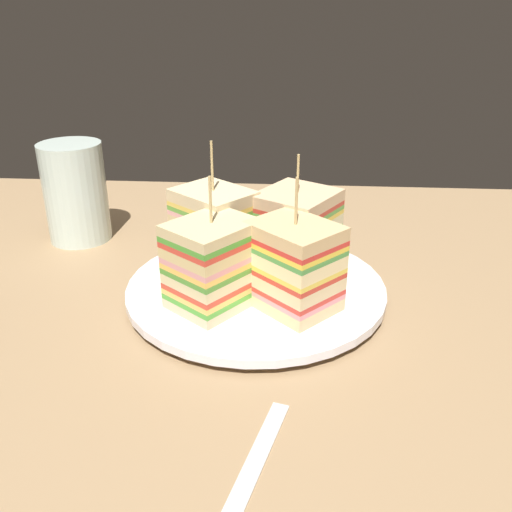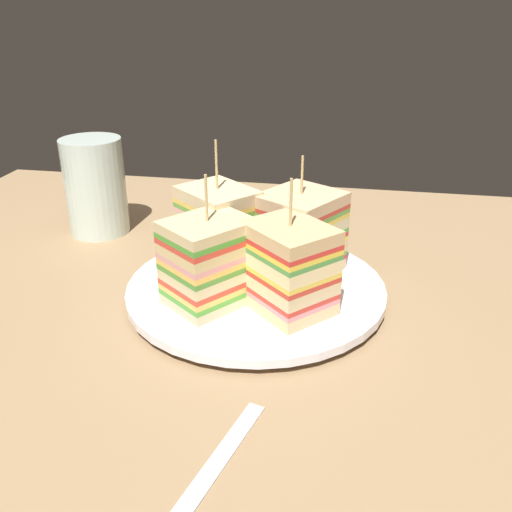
% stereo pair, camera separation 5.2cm
% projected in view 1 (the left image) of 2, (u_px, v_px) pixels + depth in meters
% --- Properties ---
extents(ground_plane, '(0.96, 0.72, 0.02)m').
position_uv_depth(ground_plane, '(256.00, 306.00, 0.54)').
color(ground_plane, '#987954').
extents(plate, '(0.25, 0.25, 0.01)m').
position_uv_depth(plate, '(256.00, 289.00, 0.54)').
color(plate, white).
rests_on(plate, ground_plane).
extents(sandwich_wedge_0, '(0.09, 0.09, 0.13)m').
position_uv_depth(sandwich_wedge_0, '(215.00, 231.00, 0.54)').
color(sandwich_wedge_0, beige).
rests_on(sandwich_wedge_0, plate).
extents(sandwich_wedge_1, '(0.09, 0.09, 0.12)m').
position_uv_depth(sandwich_wedge_1, '(213.00, 264.00, 0.48)').
color(sandwich_wedge_1, beige).
rests_on(sandwich_wedge_1, plate).
extents(sandwich_wedge_2, '(0.09, 0.09, 0.12)m').
position_uv_depth(sandwich_wedge_2, '(294.00, 266.00, 0.48)').
color(sandwich_wedge_2, '#DBC185').
rests_on(sandwich_wedge_2, plate).
extents(sandwich_wedge_3, '(0.09, 0.10, 0.12)m').
position_uv_depth(sandwich_wedge_3, '(296.00, 232.00, 0.55)').
color(sandwich_wedge_3, '#DFBB89').
rests_on(sandwich_wedge_3, plate).
extents(chip_pile, '(0.08, 0.07, 0.03)m').
position_uv_depth(chip_pile, '(255.00, 263.00, 0.54)').
color(chip_pile, '#DEB569').
rests_on(chip_pile, plate).
extents(drinking_glass, '(0.07, 0.07, 0.12)m').
position_uv_depth(drinking_glass, '(77.00, 200.00, 0.65)').
color(drinking_glass, silver).
rests_on(drinking_glass, ground_plane).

